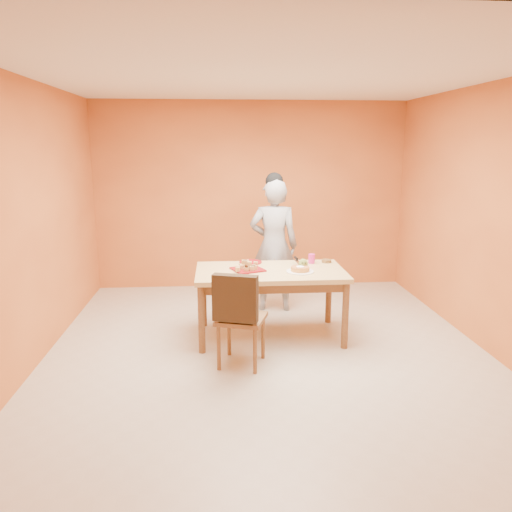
{
  "coord_description": "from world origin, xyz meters",
  "views": [
    {
      "loc": [
        -0.49,
        -4.78,
        2.09
      ],
      "look_at": [
        -0.09,
        0.3,
        0.94
      ],
      "focal_mm": 35.0,
      "sensor_mm": 36.0,
      "label": 1
    }
  ],
  "objects": [
    {
      "name": "ceiling",
      "position": [
        0.0,
        0.0,
        2.7
      ],
      "size": [
        5.0,
        5.0,
        0.0
      ],
      "primitive_type": "plane",
      "rotation": [
        3.14,
        0.0,
        0.0
      ],
      "color": "silver",
      "rests_on": "wall_back"
    },
    {
      "name": "pastry_pile",
      "position": [
        -0.17,
        0.42,
        0.82
      ],
      "size": [
        0.27,
        0.27,
        0.09
      ],
      "primitive_type": null,
      "color": "tan",
      "rests_on": "pastry_platter"
    },
    {
      "name": "wall_left",
      "position": [
        -2.25,
        0.0,
        1.35
      ],
      "size": [
        0.0,
        5.0,
        5.0
      ],
      "primitive_type": "plane",
      "rotation": [
        1.57,
        0.0,
        1.57
      ],
      "color": "orange",
      "rests_on": "floor"
    },
    {
      "name": "wall_right",
      "position": [
        2.25,
        0.0,
        1.35
      ],
      "size": [
        0.0,
        5.0,
        5.0
      ],
      "primitive_type": "plane",
      "rotation": [
        1.57,
        0.0,
        -1.57
      ],
      "color": "orange",
      "rests_on": "floor"
    },
    {
      "name": "dining_table",
      "position": [
        0.07,
        0.41,
        0.67
      ],
      "size": [
        1.6,
        0.9,
        0.76
      ],
      "color": "tan",
      "rests_on": "floor"
    },
    {
      "name": "white_cake_plate",
      "position": [
        0.38,
        0.3,
        0.77
      ],
      "size": [
        0.3,
        0.3,
        0.01
      ],
      "primitive_type": "cylinder",
      "rotation": [
        0.0,
        0.0,
        -0.03
      ],
      "color": "white",
      "rests_on": "dining_table"
    },
    {
      "name": "egg_ornament",
      "position": [
        0.42,
        0.37,
        0.82
      ],
      "size": [
        0.11,
        0.09,
        0.13
      ],
      "primitive_type": "ellipsoid",
      "rotation": [
        0.0,
        0.0,
        -0.06
      ],
      "color": "olive",
      "rests_on": "dining_table"
    },
    {
      "name": "wall_back",
      "position": [
        0.0,
        2.5,
        1.35
      ],
      "size": [
        4.5,
        0.0,
        4.5
      ],
      "primitive_type": "plane",
      "rotation": [
        1.57,
        0.0,
        0.0
      ],
      "color": "orange",
      "rests_on": "floor"
    },
    {
      "name": "person",
      "position": [
        0.21,
        1.35,
        0.84
      ],
      "size": [
        0.65,
        0.47,
        1.67
      ],
      "primitive_type": "imported",
      "rotation": [
        0.0,
        0.0,
        3.03
      ],
      "color": "gray",
      "rests_on": "floor"
    },
    {
      "name": "red_dinner_plate",
      "position": [
        -0.12,
        0.76,
        0.77
      ],
      "size": [
        0.32,
        0.32,
        0.02
      ],
      "primitive_type": "cylinder",
      "rotation": [
        0.0,
        0.0,
        0.27
      ],
      "color": "maroon",
      "rests_on": "dining_table"
    },
    {
      "name": "cake_server",
      "position": [
        0.39,
        0.48,
        0.82
      ],
      "size": [
        0.07,
        0.24,
        0.01
      ],
      "primitive_type": "cube",
      "rotation": [
        0.0,
        0.0,
        0.09
      ],
      "color": "silver",
      "rests_on": "sponge_cake"
    },
    {
      "name": "dining_chair",
      "position": [
        -0.28,
        -0.3,
        0.49
      ],
      "size": [
        0.56,
        0.62,
        0.95
      ],
      "rotation": [
        0.0,
        0.0,
        -0.31
      ],
      "color": "brown",
      "rests_on": "floor"
    },
    {
      "name": "floor",
      "position": [
        0.0,
        0.0,
        0.0
      ],
      "size": [
        5.0,
        5.0,
        0.0
      ],
      "primitive_type": "plane",
      "color": "beige",
      "rests_on": "ground"
    },
    {
      "name": "checker_tin",
      "position": [
        0.75,
        0.71,
        0.78
      ],
      "size": [
        0.15,
        0.15,
        0.03
      ],
      "primitive_type": "cylinder",
      "rotation": [
        0.0,
        0.0,
        -0.38
      ],
      "color": "#37220F",
      "rests_on": "dining_table"
    },
    {
      "name": "magenta_glass",
      "position": [
        0.57,
        0.69,
        0.81
      ],
      "size": [
        0.09,
        0.09,
        0.11
      ],
      "primitive_type": "cylinder",
      "rotation": [
        0.0,
        0.0,
        -0.15
      ],
      "color": "#CD1E81",
      "rests_on": "dining_table"
    },
    {
      "name": "pastry_platter",
      "position": [
        -0.17,
        0.42,
        0.77
      ],
      "size": [
        0.4,
        0.4,
        0.02
      ],
      "primitive_type": "cube",
      "rotation": [
        0.0,
        0.0,
        0.39
      ],
      "color": "maroon",
      "rests_on": "dining_table"
    },
    {
      "name": "sponge_cake",
      "position": [
        0.38,
        0.3,
        0.79
      ],
      "size": [
        0.24,
        0.24,
        0.04
      ],
      "primitive_type": "cylinder",
      "rotation": [
        0.0,
        0.0,
        -0.22
      ],
      "color": "#C68733",
      "rests_on": "white_cake_plate"
    }
  ]
}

